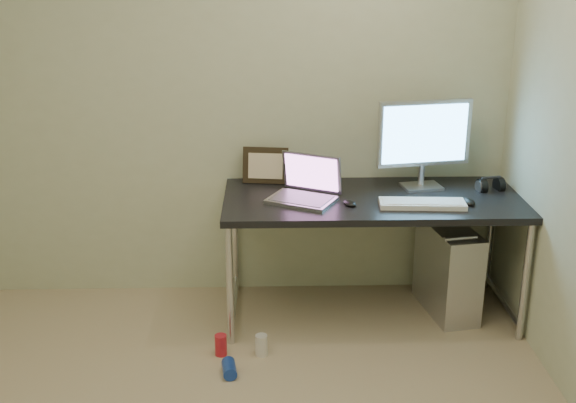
{
  "coord_description": "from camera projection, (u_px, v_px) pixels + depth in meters",
  "views": [
    {
      "loc": [
        0.29,
        -2.55,
        2.11
      ],
      "look_at": [
        0.39,
        1.02,
        0.85
      ],
      "focal_mm": 45.0,
      "sensor_mm": 36.0,
      "label": 1
    }
  ],
  "objects": [
    {
      "name": "wall_back",
      "position": [
        220.0,
        99.0,
        4.34
      ],
      "size": [
        3.5,
        0.02,
        2.5
      ],
      "primitive_type": "cube",
      "color": "beige",
      "rests_on": "ground"
    },
    {
      "name": "desk",
      "position": [
        372.0,
        209.0,
        4.19
      ],
      "size": [
        1.72,
        0.75,
        0.75
      ],
      "color": "black",
      "rests_on": "ground"
    },
    {
      "name": "tower_computer",
      "position": [
        448.0,
        269.0,
        4.36
      ],
      "size": [
        0.32,
        0.56,
        0.58
      ],
      "rotation": [
        0.0,
        0.0,
        0.18
      ],
      "color": "silver",
      "rests_on": "ground"
    },
    {
      "name": "cable_a",
      "position": [
        430.0,
        231.0,
        4.6
      ],
      "size": [
        0.01,
        0.16,
        0.69
      ],
      "primitive_type": "cylinder",
      "rotation": [
        0.21,
        0.0,
        0.0
      ],
      "color": "black",
      "rests_on": "ground"
    },
    {
      "name": "cable_b",
      "position": [
        445.0,
        235.0,
        4.59
      ],
      "size": [
        0.02,
        0.11,
        0.71
      ],
      "primitive_type": "cylinder",
      "rotation": [
        0.14,
        0.0,
        0.09
      ],
      "color": "black",
      "rests_on": "ground"
    },
    {
      "name": "can_red",
      "position": [
        221.0,
        345.0,
        3.94
      ],
      "size": [
        0.07,
        0.07,
        0.12
      ],
      "primitive_type": "cylinder",
      "rotation": [
        0.0,
        0.0,
        -0.06
      ],
      "color": "red",
      "rests_on": "ground"
    },
    {
      "name": "can_white",
      "position": [
        261.0,
        345.0,
        3.94
      ],
      "size": [
        0.09,
        0.09,
        0.12
      ],
      "primitive_type": "cylinder",
      "rotation": [
        0.0,
        0.0,
        -0.36
      ],
      "color": "white",
      "rests_on": "ground"
    },
    {
      "name": "can_blue",
      "position": [
        229.0,
        369.0,
        3.76
      ],
      "size": [
        0.09,
        0.14,
        0.07
      ],
      "primitive_type": "cylinder",
      "rotation": [
        1.57,
        0.0,
        0.14
      ],
      "color": "#1B3DA9",
      "rests_on": "ground"
    },
    {
      "name": "laptop",
      "position": [
        306.0,
        189.0,
        4.12
      ],
      "size": [
        0.45,
        0.43,
        0.25
      ],
      "rotation": [
        0.0,
        0.0,
        -0.47
      ],
      "color": "#B2B2B9",
      "rests_on": "desk"
    },
    {
      "name": "monitor",
      "position": [
        424.0,
        137.0,
        4.23
      ],
      "size": [
        0.56,
        0.2,
        0.53
      ],
      "rotation": [
        0.0,
        0.0,
        0.18
      ],
      "color": "#B2B2B9",
      "rests_on": "desk"
    },
    {
      "name": "keyboard",
      "position": [
        422.0,
        204.0,
        4.02
      ],
      "size": [
        0.48,
        0.18,
        0.03
      ],
      "primitive_type": "cube",
      "rotation": [
        0.0,
        0.0,
        -0.06
      ],
      "color": "white",
      "rests_on": "desk"
    },
    {
      "name": "mouse_right",
      "position": [
        468.0,
        201.0,
        4.05
      ],
      "size": [
        0.08,
        0.12,
        0.04
      ],
      "primitive_type": "ellipsoid",
      "rotation": [
        0.0,
        0.0,
        0.1
      ],
      "color": "black",
      "rests_on": "desk"
    },
    {
      "name": "mouse_left",
      "position": [
        350.0,
        202.0,
        4.03
      ],
      "size": [
        0.09,
        0.12,
        0.03
      ],
      "primitive_type": "ellipsoid",
      "rotation": [
        0.0,
        0.0,
        0.35
      ],
      "color": "black",
      "rests_on": "desk"
    },
    {
      "name": "headphones",
      "position": [
        490.0,
        186.0,
        4.28
      ],
      "size": [
        0.17,
        0.1,
        0.1
      ],
      "rotation": [
        0.0,
        0.0,
        0.22
      ],
      "color": "black",
      "rests_on": "desk"
    },
    {
      "name": "picture_frame",
      "position": [
        265.0,
        165.0,
        4.39
      ],
      "size": [
        0.28,
        0.11,
        0.22
      ],
      "primitive_type": "cube",
      "rotation": [
        -0.21,
        0.0,
        -0.13
      ],
      "color": "black",
      "rests_on": "desk"
    },
    {
      "name": "webcam",
      "position": [
        298.0,
        168.0,
        4.39
      ],
      "size": [
        0.05,
        0.04,
        0.12
      ],
      "rotation": [
        0.0,
        0.0,
        -0.24
      ],
      "color": "silver",
      "rests_on": "desk"
    }
  ]
}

